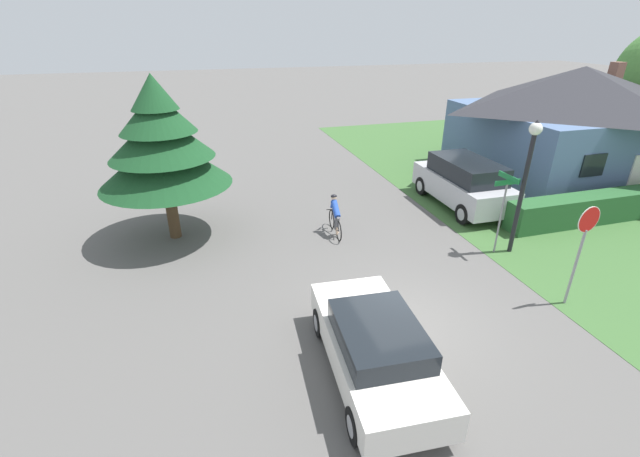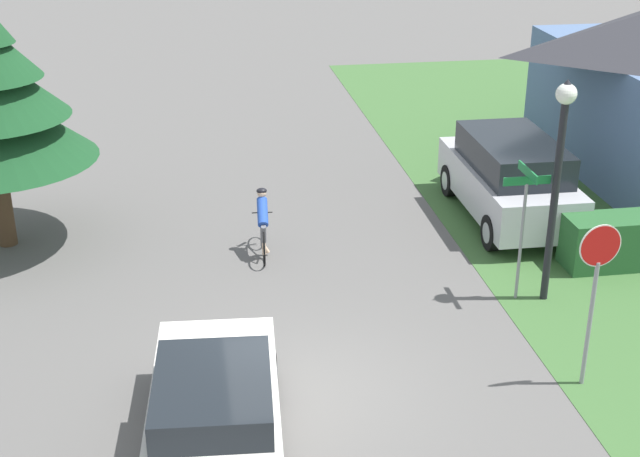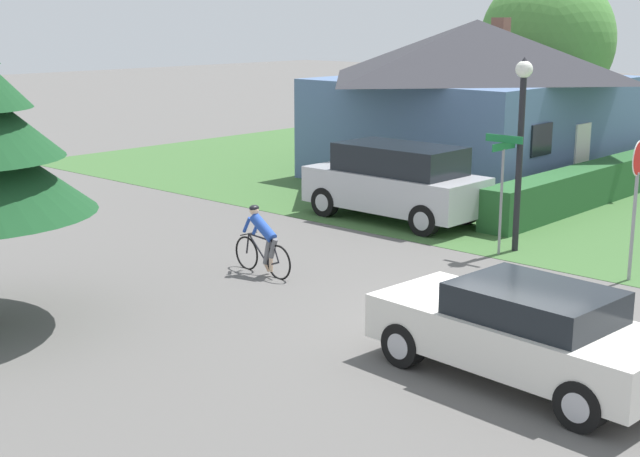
{
  "view_description": "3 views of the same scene",
  "coord_description": "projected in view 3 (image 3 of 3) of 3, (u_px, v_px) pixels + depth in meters",
  "views": [
    {
      "loc": [
        -4.51,
        -7.72,
        6.73
      ],
      "look_at": [
        -1.16,
        3.76,
        1.02
      ],
      "focal_mm": 24.0,
      "sensor_mm": 36.0,
      "label": 1
    },
    {
      "loc": [
        -1.66,
        -11.85,
        8.05
      ],
      "look_at": [
        0.86,
        4.06,
        1.02
      ],
      "focal_mm": 50.0,
      "sensor_mm": 36.0,
      "label": 2
    },
    {
      "loc": [
        -12.29,
        -7.38,
        5.09
      ],
      "look_at": [
        -0.46,
        3.4,
        1.3
      ],
      "focal_mm": 50.0,
      "sensor_mm": 36.0,
      "label": 3
    }
  ],
  "objects": [
    {
      "name": "cyclist",
      "position": [
        262.0,
        241.0,
        18.01
      ],
      "size": [
        0.44,
        1.72,
        1.42
      ],
      "rotation": [
        0.0,
        0.0,
        1.5
      ],
      "color": "black",
      "rests_on": "ground"
    },
    {
      "name": "cottage_house",
      "position": [
        475.0,
        96.0,
        29.14
      ],
      "size": [
        9.76,
        8.43,
        5.11
      ],
      "rotation": [
        0.0,
        0.0,
        -0.01
      ],
      "color": "slate",
      "rests_on": "ground"
    },
    {
      "name": "grass_verge_right",
      "position": [
        591.0,
        196.0,
        26.13
      ],
      "size": [
        16.0,
        36.0,
        0.01
      ],
      "primitive_type": "cube",
      "color": "#3D6633",
      "rests_on": "ground"
    },
    {
      "name": "deciduous_tree_right",
      "position": [
        547.0,
        41.0,
        34.4
      ],
      "size": [
        5.17,
        5.17,
        6.93
      ],
      "color": "#4C3823",
      "rests_on": "ground"
    },
    {
      "name": "parked_suv_right",
      "position": [
        396.0,
        182.0,
        22.73
      ],
      "size": [
        2.07,
        4.74,
        1.97
      ],
      "rotation": [
        0.0,
        0.0,
        1.56
      ],
      "color": "#B7B7BC",
      "rests_on": "ground"
    },
    {
      "name": "street_lamp",
      "position": [
        521.0,
        123.0,
        19.31
      ],
      "size": [
        0.38,
        0.38,
        4.28
      ],
      "color": "black",
      "rests_on": "ground"
    },
    {
      "name": "ground_plane",
      "position": [
        489.0,
        331.0,
        14.85
      ],
      "size": [
        140.0,
        140.0,
        0.0
      ],
      "primitive_type": "plane",
      "color": "#5B5956"
    },
    {
      "name": "sedan_left_lane",
      "position": [
        522.0,
        332.0,
        12.66
      ],
      "size": [
        2.1,
        4.46,
        1.44
      ],
      "rotation": [
        0.0,
        0.0,
        1.5
      ],
      "color": "silver",
      "rests_on": "ground"
    },
    {
      "name": "hedge_row",
      "position": [
        604.0,
        180.0,
        25.56
      ],
      "size": [
        11.98,
        0.9,
        1.08
      ],
      "primitive_type": "cube",
      "color": "#285B2D",
      "rests_on": "ground"
    },
    {
      "name": "street_name_sign",
      "position": [
        503.0,
        172.0,
        19.23
      ],
      "size": [
        0.9,
        0.9,
        2.64
      ],
      "color": "gray",
      "rests_on": "ground"
    },
    {
      "name": "stop_sign",
      "position": [
        637.0,
        183.0,
        17.27
      ],
      "size": [
        0.69,
        0.08,
        2.8
      ],
      "rotation": [
        0.0,
        0.0,
        3.23
      ],
      "color": "gray",
      "rests_on": "ground"
    }
  ]
}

